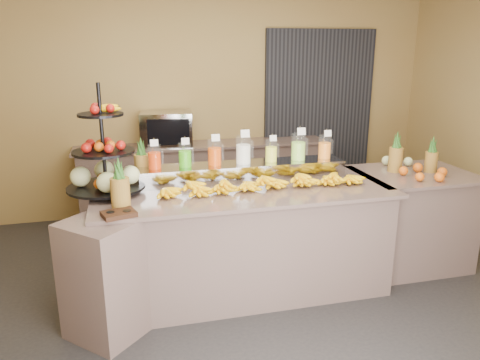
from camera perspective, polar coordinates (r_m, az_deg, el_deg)
name	(u,v)px	position (r m, az deg, el deg)	size (l,w,h in m)	color
ground	(253,305)	(4.06, 1.57, -14.96)	(6.00, 6.00, 0.00)	black
room_envelope	(251,71)	(4.29, 1.30, 13.19)	(6.04, 5.02, 2.82)	olive
buffet_counter	(232,243)	(4.04, -0.98, -7.65)	(2.75, 1.25, 0.93)	gray
right_counter	(409,218)	(4.87, 19.94, -4.41)	(1.08, 0.88, 0.93)	gray
back_ledge	(205,180)	(5.90, -4.35, 0.05)	(3.10, 0.55, 0.93)	gray
pitcher_tray	(243,171)	(4.20, 0.40, 1.07)	(1.85, 0.30, 0.15)	gray
juice_pitcher_orange_a	(155,158)	(4.04, -10.38, 2.64)	(0.11, 0.12, 0.27)	silver
juice_pitcher_green	(185,156)	(4.06, -6.72, 2.88)	(0.11, 0.12, 0.27)	silver
juice_pitcher_orange_b	(215,154)	(4.10, -3.12, 3.19)	(0.12, 0.13, 0.29)	silver
juice_pitcher_milk	(243,151)	(4.15, 0.41, 3.52)	(0.13, 0.14, 0.32)	silver
juice_pitcher_lemon	(271,152)	(4.23, 3.82, 3.42)	(0.11, 0.11, 0.26)	silver
juice_pitcher_lime	(298,148)	(4.31, 7.12, 3.85)	(0.13, 0.14, 0.32)	silver
juice_pitcher_orange_c	(325,148)	(4.41, 10.27, 3.84)	(0.12, 0.12, 0.28)	silver
banana_heap	(261,181)	(3.94, 2.61, -0.13)	(1.81, 0.16, 0.15)	#E6AE0B
fruit_stand	(110,166)	(3.93, -15.56, 1.69)	(0.65, 0.65, 0.89)	black
condiment_caddy	(119,214)	(3.42, -14.56, -4.02)	(0.23, 0.17, 0.03)	black
pineapple_left_a	(120,190)	(3.53, -14.40, -1.16)	(0.14, 0.14, 0.40)	brown
pineapple_left_b	(142,165)	(4.19, -11.85, 1.79)	(0.13, 0.13, 0.41)	brown
right_fruit_pile	(417,167)	(4.66, 20.79, 1.53)	(0.44, 0.42, 0.23)	brown
oven_warmer	(167,129)	(5.70, -8.94, 6.18)	(0.60, 0.42, 0.40)	gray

